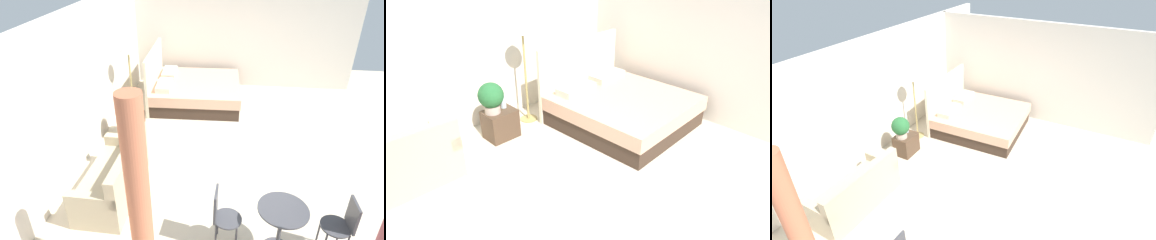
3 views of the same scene
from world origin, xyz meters
The scene contains 13 objects.
ground_plane centered at (0.00, 0.00, -0.01)m, with size 9.34×8.65×0.02m, color beige.
wall_back centered at (0.00, 2.82, 1.29)m, with size 9.34×0.12×2.58m, color silver.
wall_right centered at (3.17, 0.00, 1.29)m, with size 0.12×5.65×2.58m, color silver.
bed centered at (1.95, 1.13, 0.30)m, with size 2.00×2.13×1.29m.
couch centered at (-1.48, 1.93, 0.30)m, with size 1.61×0.75×0.87m.
nightstand centered at (0.23, 2.14, 0.23)m, with size 0.49×0.39×0.47m.
potted_plant centered at (0.13, 2.16, 0.73)m, with size 0.39×0.39×0.49m.
vase centered at (0.35, 2.19, 0.56)m, with size 0.09×0.09×0.18m.
floor_lamp centered at (0.90, 2.32, 1.49)m, with size 0.35×0.35×1.75m.
balcony_table centered at (-2.27, -0.44, 0.49)m, with size 0.61×0.61×0.71m.
cafe_chair_near_window centered at (-2.23, 0.29, 0.52)m, with size 0.38×0.38×0.86m.
cafe_chair_near_couch centered at (-2.25, -1.16, 0.54)m, with size 0.38×0.38×0.87m.
curtain_right centered at (-2.92, 1.10, 1.22)m, with size 0.24×0.24×2.43m.
Camera 1 is at (-5.24, 0.30, 3.52)m, focal length 30.54 mm.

